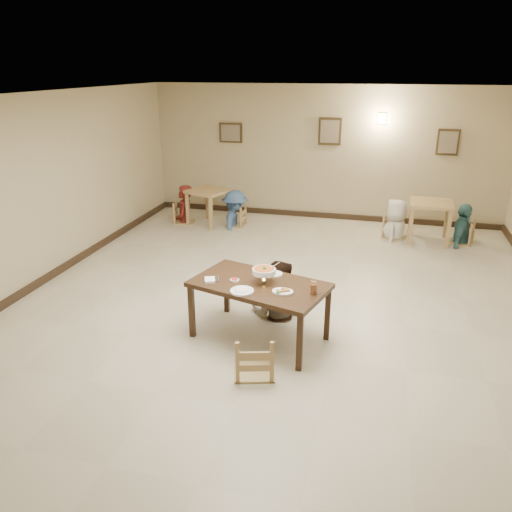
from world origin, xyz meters
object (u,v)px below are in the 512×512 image
(bg_chair_ll, at_px, (184,203))
(bg_chair_rl, at_px, (396,216))
(bg_table_left, at_px, (209,196))
(bg_chair_lr, at_px, (235,207))
(main_table, at_px, (259,289))
(chair_near, at_px, (254,335))
(bg_diner_a, at_px, (183,185))
(drink_glass, at_px, (314,288))
(bg_chair_rr, at_px, (463,222))
(main_diner, at_px, (278,261))
(bg_diner_b, at_px, (235,191))
(bg_diner_d, at_px, (466,204))
(chair_far, at_px, (278,284))
(bg_diner_c, at_px, (398,200))
(bg_table_right, at_px, (431,209))
(curry_warmer, at_px, (264,271))

(bg_chair_ll, relative_size, bg_chair_rl, 1.02)
(bg_table_left, bearing_deg, bg_chair_lr, 3.08)
(main_table, relative_size, chair_near, 1.90)
(bg_diner_a, bearing_deg, drink_glass, 25.07)
(bg_chair_rr, bearing_deg, main_diner, -19.35)
(chair_near, bearing_deg, bg_chair_rr, -134.06)
(main_table, relative_size, bg_diner_b, 1.17)
(bg_table_left, xyz_separation_m, bg_diner_a, (-0.60, -0.02, 0.20))
(bg_chair_lr, bearing_deg, bg_diner_d, 92.47)
(chair_far, relative_size, bg_table_left, 0.85)
(main_table, relative_size, bg_diner_a, 1.09)
(bg_diner_c, bearing_deg, drink_glass, -0.09)
(bg_diner_d, bearing_deg, bg_table_right, 112.27)
(chair_near, bearing_deg, main_diner, -104.18)
(bg_chair_rr, distance_m, bg_diner_c, 1.36)
(chair_near, height_order, bg_table_right, chair_near)
(curry_warmer, xyz_separation_m, drink_glass, (0.66, -0.17, -0.08))
(bg_chair_rl, relative_size, bg_chair_rr, 1.03)
(drink_glass, height_order, bg_diner_d, bg_diner_d)
(bg_chair_rl, bearing_deg, drink_glass, -175.95)
(chair_near, bearing_deg, bg_diner_b, -87.29)
(curry_warmer, distance_m, bg_table_right, 5.16)
(curry_warmer, bearing_deg, main_diner, 87.04)
(bg_diner_a, relative_size, bg_diner_b, 1.07)
(chair_far, xyz_separation_m, bg_diner_a, (-2.97, 3.80, 0.43))
(drink_glass, relative_size, bg_table_left, 0.16)
(bg_chair_ll, bearing_deg, bg_diner_c, -102.96)
(chair_near, bearing_deg, bg_diner_a, -76.58)
(bg_chair_rl, xyz_separation_m, bg_diner_b, (-3.46, -0.04, 0.34))
(bg_diner_a, bearing_deg, curry_warmer, 20.67)
(chair_near, bearing_deg, bg_chair_lr, -87.29)
(bg_chair_rl, height_order, bg_chair_rr, bg_chair_rl)
(curry_warmer, distance_m, bg_chair_lr, 4.97)
(chair_near, height_order, bg_chair_rl, chair_near)
(chair_near, relative_size, curry_warmer, 2.98)
(bg_diner_c, bearing_deg, bg_diner_b, -77.25)
(bg_table_right, distance_m, bg_diner_b, 4.11)
(chair_far, xyz_separation_m, main_diner, (0.02, -0.08, 0.38))
(bg_table_right, distance_m, bg_chair_ll, 5.31)
(main_diner, bearing_deg, bg_diner_b, -64.40)
(bg_diner_c, bearing_deg, chair_far, -11.30)
(chair_far, bearing_deg, bg_chair_lr, 96.91)
(bg_diner_a, height_order, bg_diner_b, bg_diner_a)
(drink_glass, xyz_separation_m, bg_table_left, (-3.01, 4.77, -0.21))
(bg_diner_b, bearing_deg, bg_chair_rr, -97.29)
(drink_glass, height_order, bg_diner_b, bg_diner_b)
(chair_far, xyz_separation_m, bg_diner_c, (1.68, 3.88, 0.38))
(bg_table_right, relative_size, bg_diner_d, 0.53)
(chair_far, distance_m, bg_chair_rl, 4.23)
(chair_near, xyz_separation_m, drink_glass, (0.57, 0.65, 0.37))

